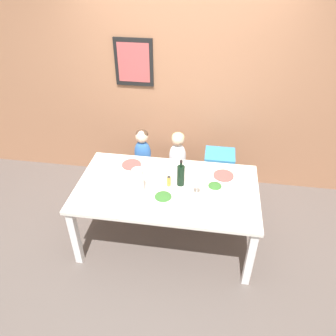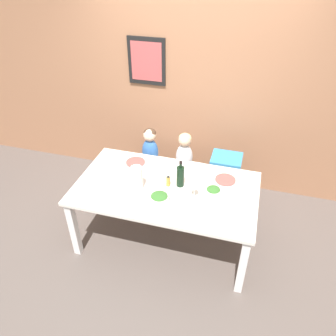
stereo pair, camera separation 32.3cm
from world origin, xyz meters
name	(u,v)px [view 1 (the left image)]	position (x,y,z in m)	size (l,w,h in m)	color
ground_plane	(167,237)	(0.00, 0.00, 0.00)	(14.00, 14.00, 0.00)	#564C47
wall_back	(182,83)	(0.00, 1.22, 1.35)	(10.00, 0.09, 2.70)	#9E6B4C
dining_table	(167,193)	(0.00, 0.00, 0.65)	(1.82, 1.02, 0.73)	silver
chair_far_left	(144,169)	(-0.42, 0.74, 0.37)	(0.41, 0.37, 0.45)	silver
chair_far_center	(177,172)	(0.01, 0.74, 0.37)	(0.41, 0.37, 0.45)	silver
chair_right_highchair	(219,165)	(0.51, 0.74, 0.55)	(0.35, 0.31, 0.71)	silver
person_child_left	(142,147)	(-0.42, 0.75, 0.70)	(0.20, 0.16, 0.48)	#3366B2
person_child_center	(178,150)	(0.01, 0.75, 0.70)	(0.20, 0.16, 0.48)	silver
wine_bottle	(181,175)	(0.13, 0.06, 0.85)	(0.08, 0.08, 0.29)	black
paper_towel_roll	(138,181)	(-0.26, -0.10, 0.86)	(0.11, 0.11, 0.26)	white
wine_glass_near	(197,184)	(0.30, -0.07, 0.86)	(0.07, 0.07, 0.18)	white
salad_bowl_large	(164,198)	(0.00, -0.22, 0.77)	(0.19, 0.19, 0.08)	silver
salad_bowl_small	(215,188)	(0.47, 0.01, 0.77)	(0.15, 0.15, 0.08)	silver
dinner_plate_front_left	(102,196)	(-0.60, -0.24, 0.74)	(0.21, 0.21, 0.01)	silver
dinner_plate_back_left	(131,165)	(-0.44, 0.32, 0.74)	(0.21, 0.21, 0.01)	#D14C47
dinner_plate_back_right	(224,176)	(0.56, 0.27, 0.74)	(0.21, 0.21, 0.01)	#D14C47
condiment_bottle_hot_sauce	(169,181)	(0.02, 0.03, 0.79)	(0.04, 0.04, 0.13)	#BC8E33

